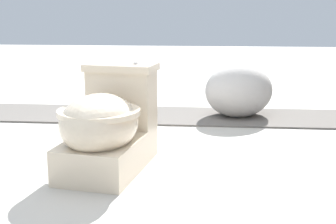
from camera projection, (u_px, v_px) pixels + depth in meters
name	position (u px, v px, depth m)	size (l,w,h in m)	color
ground_plane	(90.00, 168.00, 2.36)	(14.00, 14.00, 0.00)	#B7B2A8
gravel_strip	(195.00, 116.00, 3.43)	(0.56, 8.00, 0.01)	#605B56
toilet	(107.00, 127.00, 2.30)	(0.68, 0.48, 0.52)	beige
boulder_near	(239.00, 91.00, 3.40)	(0.51, 0.42, 0.39)	#B7B2AD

